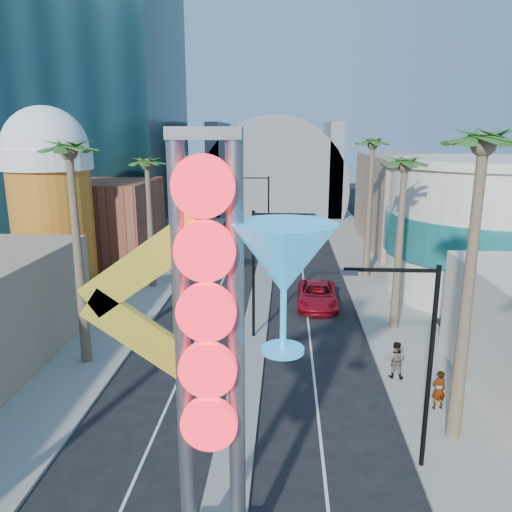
{
  "coord_description": "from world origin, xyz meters",
  "views": [
    {
      "loc": [
        1.95,
        -8.86,
        12.4
      ],
      "look_at": [
        0.18,
        19.65,
        5.35
      ],
      "focal_mm": 35.0,
      "sensor_mm": 36.0,
      "label": 1
    }
  ],
  "objects_px": {
    "red_pickup": "(317,295)",
    "pedestrian_b": "(395,360)",
    "pedestrian_a": "(439,390)",
    "neon_sign": "(241,338)"
  },
  "relations": [
    {
      "from": "red_pickup",
      "to": "pedestrian_b",
      "type": "xyz_separation_m",
      "value": [
        3.33,
        -11.15,
        0.27
      ]
    },
    {
      "from": "pedestrian_a",
      "to": "pedestrian_b",
      "type": "xyz_separation_m",
      "value": [
        -1.34,
        2.93,
        0.04
      ]
    },
    {
      "from": "neon_sign",
      "to": "red_pickup",
      "type": "height_order",
      "value": "neon_sign"
    },
    {
      "from": "red_pickup",
      "to": "pedestrian_a",
      "type": "relative_size",
      "value": 3.3
    },
    {
      "from": "red_pickup",
      "to": "pedestrian_b",
      "type": "relative_size",
      "value": 3.16
    },
    {
      "from": "pedestrian_a",
      "to": "pedestrian_b",
      "type": "distance_m",
      "value": 3.23
    },
    {
      "from": "neon_sign",
      "to": "red_pickup",
      "type": "relative_size",
      "value": 2.03
    },
    {
      "from": "neon_sign",
      "to": "red_pickup",
      "type": "xyz_separation_m",
      "value": [
        3.46,
        23.22,
        -6.45
      ]
    },
    {
      "from": "neon_sign",
      "to": "pedestrian_a",
      "type": "bearing_deg",
      "value": 48.3
    },
    {
      "from": "neon_sign",
      "to": "pedestrian_b",
      "type": "xyz_separation_m",
      "value": [
        6.79,
        12.07,
        -6.18
      ]
    }
  ]
}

